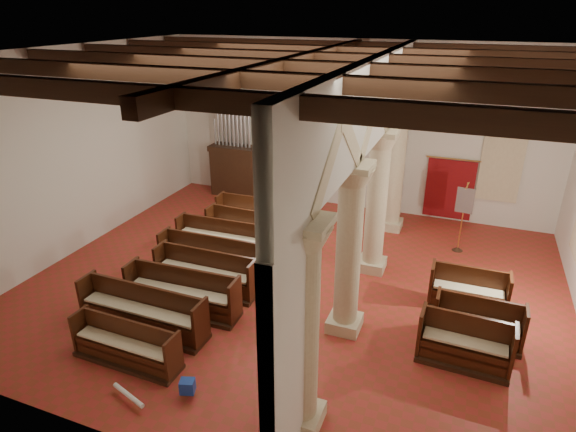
# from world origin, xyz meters

# --- Properties ---
(floor) EXTENTS (14.00, 14.00, 0.00)m
(floor) POSITION_xyz_m (0.00, 0.00, 0.00)
(floor) COLOR maroon
(floor) RESTS_ON ground
(ceiling) EXTENTS (14.00, 14.00, 0.00)m
(ceiling) POSITION_xyz_m (0.00, 0.00, 6.00)
(ceiling) COLOR black
(ceiling) RESTS_ON wall_back
(wall_back) EXTENTS (14.00, 0.02, 6.00)m
(wall_back) POSITION_xyz_m (0.00, 6.00, 3.00)
(wall_back) COLOR silver
(wall_back) RESTS_ON floor
(wall_front) EXTENTS (14.00, 0.02, 6.00)m
(wall_front) POSITION_xyz_m (0.00, -6.00, 3.00)
(wall_front) COLOR silver
(wall_front) RESTS_ON floor
(wall_left) EXTENTS (0.02, 12.00, 6.00)m
(wall_left) POSITION_xyz_m (-7.00, 0.00, 3.00)
(wall_left) COLOR silver
(wall_left) RESTS_ON floor
(ceiling_beams) EXTENTS (13.80, 11.80, 0.30)m
(ceiling_beams) POSITION_xyz_m (0.00, 0.00, 5.82)
(ceiling_beams) COLOR black
(ceiling_beams) RESTS_ON wall_back
(arcade) EXTENTS (0.90, 11.90, 6.00)m
(arcade) POSITION_xyz_m (1.80, 0.00, 3.56)
(arcade) COLOR beige
(arcade) RESTS_ON floor
(window_back) EXTENTS (1.00, 0.03, 2.20)m
(window_back) POSITION_xyz_m (5.00, 5.98, 2.20)
(window_back) COLOR #316E59
(window_back) RESTS_ON wall_back
(pipe_organ) EXTENTS (2.10, 0.85, 4.40)m
(pipe_organ) POSITION_xyz_m (-4.50, 5.50, 1.37)
(pipe_organ) COLOR black
(pipe_organ) RESTS_ON floor
(lectern) EXTENTS (0.57, 0.57, 1.39)m
(lectern) POSITION_xyz_m (-1.21, 5.49, 0.58)
(lectern) COLOR #3B2212
(lectern) RESTS_ON floor
(dossal_curtain) EXTENTS (1.80, 0.07, 2.17)m
(dossal_curtain) POSITION_xyz_m (3.50, 5.92, 1.17)
(dossal_curtain) COLOR maroon
(dossal_curtain) RESTS_ON floor
(processional_banner) EXTENTS (0.51, 0.65, 2.23)m
(processional_banner) POSITION_xyz_m (4.05, 3.61, 0.78)
(processional_banner) COLOR black
(processional_banner) RESTS_ON floor
(hymnal_box_a) EXTENTS (0.33, 0.30, 0.28)m
(hymnal_box_a) POSITION_xyz_m (-0.47, -4.69, 0.24)
(hymnal_box_a) COLOR #163598
(hymnal_box_a) RESTS_ON floor
(hymnal_box_b) EXTENTS (0.32, 0.27, 0.30)m
(hymnal_box_b) POSITION_xyz_m (0.13, -1.90, 0.25)
(hymnal_box_b) COLOR navy
(hymnal_box_b) RESTS_ON floor
(hymnal_box_c) EXTENTS (0.40, 0.34, 0.35)m
(hymnal_box_c) POSITION_xyz_m (-1.50, -0.30, 0.28)
(hymnal_box_c) COLOR navy
(hymnal_box_c) RESTS_ON floor
(tube_heater_a) EXTENTS (0.88, 0.36, 0.09)m
(tube_heater_a) POSITION_xyz_m (-1.45, -5.23, 0.16)
(tube_heater_a) COLOR silver
(tube_heater_a) RESTS_ON floor
(tube_heater_b) EXTENTS (1.11, 0.37, 0.11)m
(tube_heater_b) POSITION_xyz_m (-2.24, -3.53, 0.16)
(tube_heater_b) COLOR white
(tube_heater_b) RESTS_ON floor
(nave_pew_0) EXTENTS (2.47, 0.69, 0.97)m
(nave_pew_0) POSITION_xyz_m (-2.20, -4.30, 0.32)
(nave_pew_0) COLOR black
(nave_pew_0) RESTS_ON floor
(nave_pew_1) EXTENTS (3.21, 0.77, 1.11)m
(nave_pew_1) POSITION_xyz_m (-2.56, -3.25, 0.36)
(nave_pew_1) COLOR black
(nave_pew_1) RESTS_ON floor
(nave_pew_2) EXTENTS (2.94, 0.87, 1.13)m
(nave_pew_2) POSITION_xyz_m (-2.11, -2.27, 0.37)
(nave_pew_2) COLOR black
(nave_pew_2) RESTS_ON floor
(nave_pew_3) EXTENTS (2.83, 0.76, 1.11)m
(nave_pew_3) POSITION_xyz_m (-2.07, -1.20, 0.37)
(nave_pew_3) COLOR black
(nave_pew_3) RESTS_ON floor
(nave_pew_4) EXTENTS (3.18, 0.80, 1.11)m
(nave_pew_4) POSITION_xyz_m (-2.31, -0.41, 0.36)
(nave_pew_4) COLOR black
(nave_pew_4) RESTS_ON floor
(nave_pew_5) EXTENTS (3.14, 0.77, 1.00)m
(nave_pew_5) POSITION_xyz_m (-2.64, 0.93, 0.33)
(nave_pew_5) COLOR black
(nave_pew_5) RESTS_ON floor
(nave_pew_6) EXTENTS (3.09, 0.81, 1.09)m
(nave_pew_6) POSITION_xyz_m (-2.07, 1.68, 0.36)
(nave_pew_6) COLOR black
(nave_pew_6) RESTS_ON floor
(nave_pew_7) EXTENTS (2.88, 0.80, 1.10)m
(nave_pew_7) POSITION_xyz_m (-2.39, 2.79, 0.36)
(nave_pew_7) COLOR black
(nave_pew_7) RESTS_ON floor
(aisle_pew_0) EXTENTS (1.91, 0.81, 1.11)m
(aisle_pew_0) POSITION_xyz_m (4.44, -1.77, 0.38)
(aisle_pew_0) COLOR black
(aisle_pew_0) RESTS_ON floor
(aisle_pew_1) EXTENTS (1.92, 0.71, 1.04)m
(aisle_pew_1) POSITION_xyz_m (4.69, -0.85, 0.35)
(aisle_pew_1) COLOR black
(aisle_pew_1) RESTS_ON floor
(aisle_pew_2) EXTENTS (1.87, 0.76, 1.10)m
(aisle_pew_2) POSITION_xyz_m (4.43, 0.38, 0.38)
(aisle_pew_2) COLOR black
(aisle_pew_2) RESTS_ON floor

